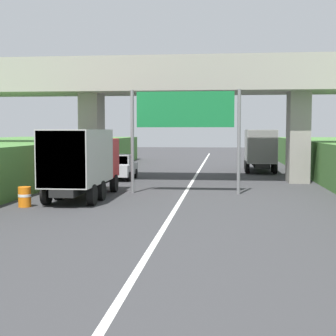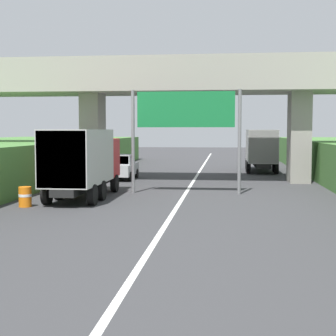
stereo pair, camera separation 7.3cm
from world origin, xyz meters
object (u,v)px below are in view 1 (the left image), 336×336
truck_black (260,148)px  construction_barrel_5 (81,178)px  construction_barrel_4 (58,186)px  overhead_highway_sign (185,117)px  construction_barrel_3 (25,197)px  car_silver (120,167)px  truck_red (83,160)px

truck_black → construction_barrel_5: truck_black is taller
construction_barrel_4 → construction_barrel_5: 4.34m
construction_barrel_4 → truck_black: bearing=54.9°
truck_black → overhead_highway_sign: bearing=-108.0°
construction_barrel_3 → car_silver: bearing=82.6°
construction_barrel_3 → construction_barrel_4: bearing=89.0°
construction_barrel_3 → truck_black: bearing=60.7°
truck_red → construction_barrel_5: bearing=106.8°
construction_barrel_3 → construction_barrel_4: size_ratio=1.00×
construction_barrel_4 → car_silver: bearing=79.4°
car_silver → construction_barrel_3: size_ratio=4.56×
construction_barrel_3 → construction_barrel_5: same height
construction_barrel_3 → construction_barrel_5: bearing=89.4°
construction_barrel_3 → construction_barrel_5: (0.09, 8.68, 0.00)m
overhead_highway_sign → construction_barrel_3: 9.44m
construction_barrel_3 → construction_barrel_5: size_ratio=1.00×
construction_barrel_4 → construction_barrel_5: (0.02, 4.34, 0.00)m
truck_black → construction_barrel_5: bearing=-133.6°
truck_red → construction_barrel_4: (-1.72, 1.29, -1.47)m
construction_barrel_3 → construction_barrel_4: same height
overhead_highway_sign → car_silver: overhead_highway_sign is taller
overhead_highway_sign → construction_barrel_4: bearing=-169.9°
construction_barrel_5 → truck_black: bearing=46.4°
truck_black → construction_barrel_4: 20.28m
car_silver → truck_black: bearing=38.6°
car_silver → construction_barrel_3: bearing=-97.4°
overhead_highway_sign → construction_barrel_4: overhead_highway_sign is taller
truck_red → construction_barrel_3: size_ratio=8.11×
truck_red → car_silver: 9.88m
construction_barrel_3 → truck_red: bearing=59.5°
truck_black → construction_barrel_4: size_ratio=8.11×
construction_barrel_3 → overhead_highway_sign: bearing=39.5°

